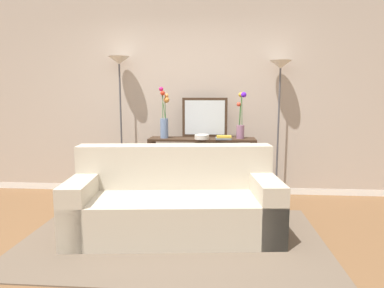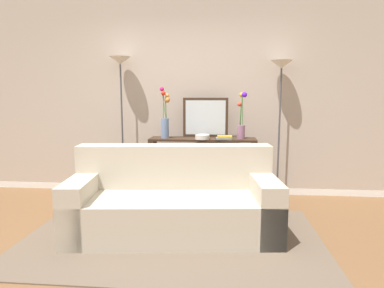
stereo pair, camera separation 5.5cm
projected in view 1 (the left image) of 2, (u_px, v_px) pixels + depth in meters
name	position (u px, v px, depth m)	size (l,w,h in m)	color
ground_plane	(156.00, 255.00, 2.97)	(16.00, 16.00, 0.02)	brown
back_wall	(180.00, 95.00, 4.74)	(12.00, 0.15, 2.83)	white
area_rug	(173.00, 238.00, 3.27)	(2.91, 1.80, 0.01)	brown
couch	(174.00, 203.00, 3.39)	(2.14, 1.06, 0.88)	#BCB29E
console_table	(202.00, 158.00, 4.43)	(1.41, 0.34, 0.85)	#382619
floor_lamp_left	(120.00, 88.00, 4.53)	(0.28, 0.28, 1.93)	#4C4C51
floor_lamp_right	(280.00, 91.00, 4.37)	(0.28, 0.28, 1.86)	#4C4C51
wall_mirror	(205.00, 117.00, 4.49)	(0.61, 0.02, 0.53)	#382619
vase_tall_flowers	(164.00, 120.00, 4.37)	(0.14, 0.12, 0.67)	#6B84AD
vase_short_flowers	(241.00, 121.00, 4.33)	(0.12, 0.12, 0.61)	gray
fruit_bowl	(202.00, 137.00, 4.28)	(0.19, 0.19, 0.06)	silver
book_stack	(224.00, 138.00, 4.27)	(0.21, 0.17, 0.05)	slate
book_row_under_console	(173.00, 195.00, 4.53)	(0.35, 0.17, 0.13)	#B77F33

